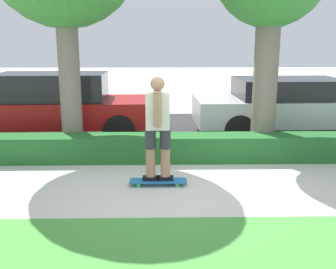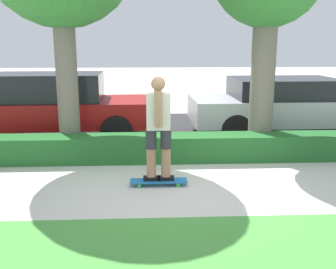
{
  "view_description": "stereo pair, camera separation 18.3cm",
  "coord_description": "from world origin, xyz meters",
  "px_view_note": "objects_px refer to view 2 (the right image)",
  "views": [
    {
      "loc": [
        -0.24,
        -5.76,
        2.26
      ],
      "look_at": [
        -0.11,
        0.6,
        0.75
      ],
      "focal_mm": 42.0,
      "sensor_mm": 36.0,
      "label": 1
    },
    {
      "loc": [
        -0.42,
        -5.75,
        2.26
      ],
      "look_at": [
        -0.11,
        0.6,
        0.75
      ],
      "focal_mm": 42.0,
      "sensor_mm": 36.0,
      "label": 2
    }
  ],
  "objects_px": {
    "skateboard": "(159,181)",
    "skater_person": "(158,126)",
    "parked_car_middle": "(287,105)",
    "parked_car_front": "(53,105)"
  },
  "relations": [
    {
      "from": "skater_person",
      "to": "parked_car_middle",
      "type": "height_order",
      "value": "skater_person"
    },
    {
      "from": "skateboard",
      "to": "parked_car_front",
      "type": "relative_size",
      "value": 0.19
    },
    {
      "from": "skateboard",
      "to": "parked_car_front",
      "type": "bearing_deg",
      "value": 126.54
    },
    {
      "from": "skateboard",
      "to": "skater_person",
      "type": "xyz_separation_m",
      "value": [
        -0.0,
        0.0,
        0.9
      ]
    },
    {
      "from": "skateboard",
      "to": "skater_person",
      "type": "relative_size",
      "value": 0.55
    },
    {
      "from": "skateboard",
      "to": "skater_person",
      "type": "height_order",
      "value": "skater_person"
    },
    {
      "from": "parked_car_middle",
      "to": "skater_person",
      "type": "bearing_deg",
      "value": -134.81
    },
    {
      "from": "skateboard",
      "to": "parked_car_middle",
      "type": "xyz_separation_m",
      "value": [
        3.24,
        3.39,
        0.69
      ]
    },
    {
      "from": "parked_car_front",
      "to": "parked_car_middle",
      "type": "bearing_deg",
      "value": -0.23
    },
    {
      "from": "parked_car_middle",
      "to": "skateboard",
      "type": "bearing_deg",
      "value": -134.81
    }
  ]
}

